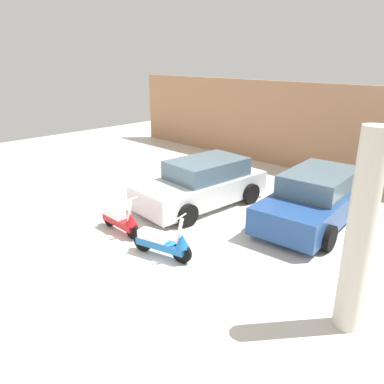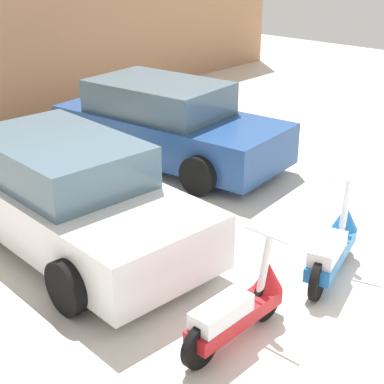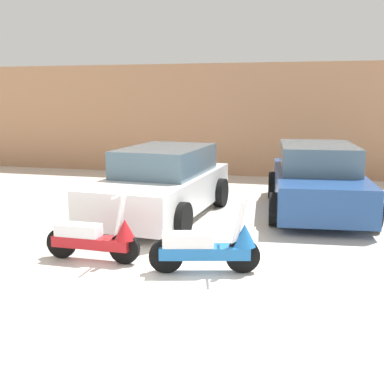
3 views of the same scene
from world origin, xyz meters
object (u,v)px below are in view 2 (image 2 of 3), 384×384
(car_rear_left, at_px, (69,195))
(scooter_front_right, at_px, (334,245))
(scooter_front_left, at_px, (240,307))
(car_rear_center, at_px, (167,124))

(car_rear_left, bearing_deg, scooter_front_right, 33.00)
(scooter_front_left, distance_m, car_rear_center, 4.93)
(car_rear_center, bearing_deg, scooter_front_right, -24.56)
(car_rear_left, bearing_deg, car_rear_center, 116.26)
(scooter_front_left, distance_m, scooter_front_right, 1.64)
(scooter_front_left, relative_size, car_rear_center, 0.34)
(scooter_front_right, bearing_deg, car_rear_center, 56.46)
(scooter_front_right, bearing_deg, car_rear_left, 104.14)
(scooter_front_right, distance_m, car_rear_center, 4.19)
(scooter_front_right, relative_size, car_rear_left, 0.36)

